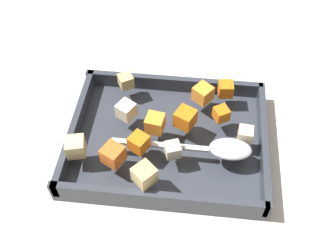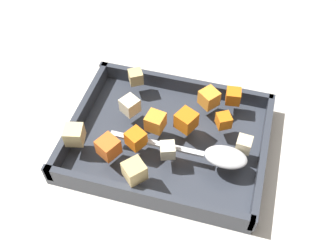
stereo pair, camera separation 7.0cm
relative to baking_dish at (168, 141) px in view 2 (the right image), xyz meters
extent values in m
plane|color=beige|center=(0.00, 0.01, -0.01)|extent=(4.00, 4.00, 0.00)
cube|color=#333842|center=(0.00, 0.00, -0.01)|extent=(0.36, 0.28, 0.01)
cube|color=#333842|center=(0.00, -0.13, 0.02)|extent=(0.36, 0.01, 0.03)
cube|color=#333842|center=(0.00, 0.13, 0.02)|extent=(0.36, 0.01, 0.03)
cube|color=#333842|center=(-0.18, 0.00, 0.02)|extent=(0.01, 0.28, 0.03)
cube|color=#333842|center=(0.18, 0.00, 0.02)|extent=(0.01, 0.28, 0.03)
cube|color=orange|center=(-0.10, -0.04, 0.05)|extent=(0.03, 0.03, 0.02)
cube|color=orange|center=(0.05, 0.05, 0.05)|extent=(0.04, 0.04, 0.03)
cube|color=orange|center=(0.02, 0.00, 0.05)|extent=(0.04, 0.04, 0.03)
cube|color=orange|center=(-0.06, -0.08, 0.05)|extent=(0.04, 0.04, 0.03)
cube|color=orange|center=(0.09, 0.08, 0.05)|extent=(0.04, 0.04, 0.03)
cube|color=orange|center=(-0.03, -0.02, 0.05)|extent=(0.04, 0.04, 0.03)
cube|color=orange|center=(-0.10, -0.10, 0.05)|extent=(0.03, 0.03, 0.03)
cube|color=tan|center=(0.03, 0.11, 0.05)|extent=(0.05, 0.05, 0.03)
cube|color=#E0CC89|center=(0.15, 0.07, 0.05)|extent=(0.04, 0.04, 0.03)
cube|color=beige|center=(-0.14, 0.01, 0.05)|extent=(0.03, 0.03, 0.03)
cube|color=beige|center=(-0.01, 0.05, 0.05)|extent=(0.03, 0.03, 0.03)
cube|color=tan|center=(0.09, -0.10, 0.05)|extent=(0.04, 0.04, 0.03)
cube|color=beige|center=(0.08, -0.03, 0.05)|extent=(0.04, 0.04, 0.03)
ellipsoid|color=silver|center=(-0.11, 0.04, 0.04)|extent=(0.07, 0.05, 0.02)
cube|color=silver|center=(0.01, 0.04, 0.04)|extent=(0.17, 0.01, 0.01)
camera|label=1|loc=(-0.05, 0.44, 0.60)|focal=41.65mm
camera|label=2|loc=(-0.12, 0.42, 0.60)|focal=41.65mm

